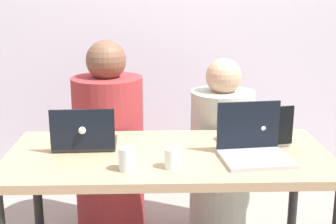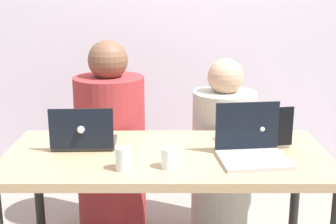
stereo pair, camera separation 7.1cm
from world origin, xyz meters
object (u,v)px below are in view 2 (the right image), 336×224
person_on_right (224,157)px  laptop_back_right (256,137)px  water_glass_left (125,160)px  laptop_front_right (253,147)px  water_glass_center (170,159)px  laptop_back_left (85,138)px  person_on_left (112,150)px

person_on_right → laptop_back_right: 0.54m
laptop_back_right → water_glass_left: size_ratio=3.62×
laptop_front_right → water_glass_center: bearing=-169.4°
laptop_front_right → laptop_back_right: (0.05, 0.18, -0.01)m
laptop_front_right → laptop_back_left: size_ratio=1.07×
person_on_left → water_glass_left: bearing=97.7°
laptop_front_right → laptop_back_left: 0.80m
person_on_right → laptop_back_left: 0.92m
person_on_left → water_glass_left: (0.15, -0.77, 0.23)m
person_on_left → water_glass_center: (0.35, -0.75, 0.22)m
laptop_back_right → water_glass_center: 0.51m
person_on_right → water_glass_left: (-0.52, -0.77, 0.27)m
laptop_back_right → water_glass_center: (-0.42, -0.29, -0.01)m
water_glass_left → water_glass_center: size_ratio=1.12×
water_glass_left → water_glass_center: water_glass_left is taller
person_on_right → laptop_back_left: size_ratio=3.49×
person_on_left → water_glass_center: bearing=111.4°
person_on_right → laptop_front_right: size_ratio=3.26×
laptop_back_right → water_glass_center: size_ratio=4.07×
person_on_left → laptop_front_right: 0.98m
water_glass_left → water_glass_center: bearing=6.2°
laptop_back_right → water_glass_left: (-0.61, -0.31, -0.00)m
person_on_left → laptop_back_left: bearing=78.7°
laptop_front_right → water_glass_center: size_ratio=3.70×
laptop_back_left → person_on_left: bearing=-99.8°
water_glass_left → laptop_back_right: bearing=27.2°
person_on_left → laptop_front_right: person_on_left is taller
person_on_right → laptop_front_right: 0.69m
person_on_left → laptop_front_right: size_ratio=3.59×
laptop_back_left → water_glass_center: (0.41, -0.27, -0.01)m
person_on_left → water_glass_center: size_ratio=13.27×
laptop_back_left → water_glass_left: bearing=125.1°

